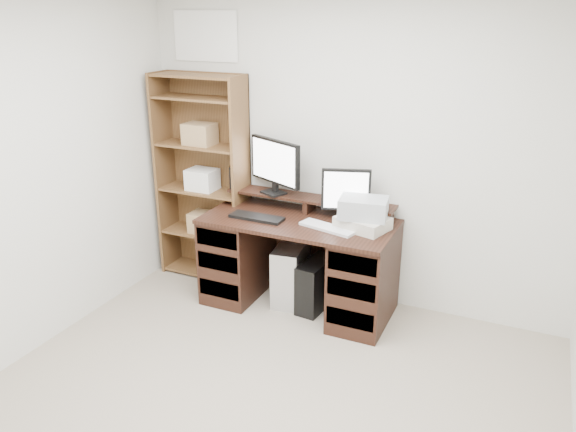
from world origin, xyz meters
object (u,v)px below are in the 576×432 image
Objects in this scene: desk at (299,261)px; bookshelf at (204,177)px; tower_silver at (291,272)px; printer at (363,223)px; monitor_small at (346,193)px; tower_black at (316,285)px; monitor_wide at (275,164)px.

desk is 0.83× the size of bookshelf.
desk reaches higher than tower_silver.
desk is 4.14× the size of printer.
tower_black is at bearing -165.21° from monitor_small.
tower_black is at bearing 3.53° from monitor_wide.
tower_black is (0.44, -0.17, -0.91)m from monitor_wide.
monitor_small is at bearing -3.45° from bookshelf.
tower_silver is at bearing -170.25° from printer.
monitor_small is at bearing 38.43° from tower_black.
monitor_small reaches higher than printer.
bookshelf reaches higher than printer.
tower_black is (-0.36, -0.00, -0.59)m from printer.
monitor_small reaches higher than tower_silver.
printer is 0.82m from tower_silver.
printer is at bearing -51.23° from monitor_small.
tower_silver is at bearing 171.99° from tower_black.
printer is 0.69m from tower_black.
monitor_small is 0.80m from tower_black.
monitor_wide is 1.45× the size of printer.
printer is (0.51, 0.02, 0.41)m from desk.
monitor_wide reaches higher than tower_silver.
monitor_small is 1.13× the size of printer.
printer is (0.18, -0.12, -0.18)m from monitor_small.
monitor_small is (0.63, -0.05, -0.15)m from monitor_wide.
desk is at bearing -45.06° from tower_silver.
monitor_wide reaches higher than monitor_small.
bookshelf is (-1.33, 0.08, -0.05)m from monitor_small.
monitor_wide is 1.03m from tower_black.
tower_silver is (-0.43, -0.06, -0.73)m from monitor_small.
monitor_small is 0.23× the size of bookshelf.
desk is at bearing -12.02° from bookshelf.
printer reaches higher than tower_silver.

